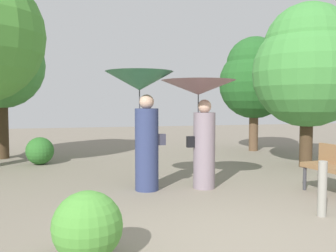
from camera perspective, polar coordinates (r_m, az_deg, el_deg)
The scene contains 9 objects.
ground_plane at distance 4.35m, azimuth 10.95°, elevation -17.41°, with size 40.00×40.00×0.00m, color gray.
person_left at distance 6.36m, azimuth -4.12°, elevation 3.30°, with size 1.20×1.20×2.11m.
person_right at distance 6.53m, azimuth 5.15°, elevation 2.91°, with size 1.34×1.34×1.97m.
tree_near_left at distance 11.16m, azimuth -25.14°, elevation 9.86°, with size 2.42×2.42×4.28m.
tree_near_right at distance 9.39m, azimuth 21.32°, elevation 9.10°, with size 2.63×2.63×3.96m.
tree_mid_right at distance 12.09m, azimuth 13.54°, elevation 7.49°, with size 2.28×2.28×3.71m.
bush_path_left at distance 3.74m, azimuth -12.67°, elevation -15.27°, with size 0.70×0.70×0.70m, color #4C9338.
bush_path_right at distance 9.70m, azimuth -19.68°, elevation -3.74°, with size 0.70×0.70×0.70m, color #2D6B28.
path_marker_post at distance 5.43m, azimuth 23.29°, elevation -9.14°, with size 0.12×0.12×0.77m, color gray.
Camera 1 is at (-1.78, -3.65, 1.56)m, focal length 38.39 mm.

